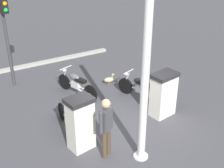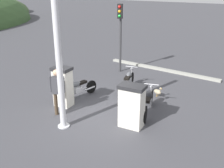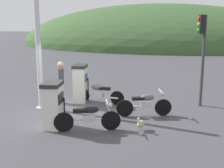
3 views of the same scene
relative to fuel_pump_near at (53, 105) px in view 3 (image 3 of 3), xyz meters
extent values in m
plane|color=#424247|center=(0.19, 1.51, -0.76)|extent=(120.00, 120.00, 0.00)
cube|color=silver|center=(0.00, 0.00, -0.07)|extent=(0.57, 0.81, 1.37)
cube|color=black|center=(0.26, 0.02, 0.23)|extent=(0.08, 0.54, 0.32)
cube|color=#262628|center=(0.00, 0.00, 0.67)|extent=(0.63, 0.89, 0.12)
cylinder|color=black|center=(0.28, 0.26, -0.28)|extent=(0.05, 0.05, 0.89)
cube|color=silver|center=(0.00, 3.02, -0.03)|extent=(0.55, 0.69, 1.45)
cube|color=#1E478C|center=(0.26, 3.04, 0.29)|extent=(0.07, 0.45, 0.32)
cube|color=#262628|center=(0.00, 3.02, 0.75)|extent=(0.60, 0.76, 0.12)
cylinder|color=black|center=(0.27, 3.24, -0.25)|extent=(0.05, 0.05, 0.94)
cylinder|color=black|center=(1.84, 0.13, -0.45)|extent=(0.61, 0.25, 0.61)
cylinder|color=black|center=(0.44, -0.29, -0.45)|extent=(0.61, 0.25, 0.61)
cube|color=silver|center=(1.19, -0.07, -0.35)|extent=(0.40, 0.29, 0.24)
cylinder|color=silver|center=(1.14, -0.08, -0.40)|extent=(1.07, 0.36, 0.05)
ellipsoid|color=black|center=(1.26, -0.05, -0.07)|extent=(0.52, 0.35, 0.24)
cube|color=black|center=(0.93, -0.14, -0.10)|extent=(0.48, 0.32, 0.10)
cylinder|color=silver|center=(1.80, 0.12, -0.15)|extent=(0.26, 0.11, 0.57)
cylinder|color=silver|center=(1.73, 0.09, 0.17)|extent=(0.19, 0.55, 0.04)
sphere|color=silver|center=(1.82, 0.12, 0.05)|extent=(0.17, 0.17, 0.14)
cylinder|color=silver|center=(0.60, -0.12, -0.43)|extent=(0.55, 0.22, 0.07)
cylinder|color=black|center=(0.09, 3.07, -0.47)|extent=(0.58, 0.14, 0.57)
cylinder|color=black|center=(1.58, 2.85, -0.47)|extent=(0.58, 0.14, 0.57)
cube|color=silver|center=(0.79, 2.97, -0.37)|extent=(0.39, 0.25, 0.24)
cylinder|color=silver|center=(0.84, 2.96, -0.42)|extent=(1.12, 0.21, 0.05)
ellipsoid|color=#595B60|center=(0.72, 2.98, -0.09)|extent=(0.51, 0.29, 0.24)
cube|color=black|center=(1.06, 2.93, -0.12)|extent=(0.46, 0.26, 0.10)
cylinder|color=silver|center=(0.13, 3.07, -0.17)|extent=(0.26, 0.08, 0.57)
cylinder|color=silver|center=(0.21, 3.05, 0.15)|extent=(0.12, 0.56, 0.04)
sphere|color=silver|center=(0.11, 3.07, 0.03)|extent=(0.16, 0.16, 0.14)
cylinder|color=silver|center=(1.37, 2.76, -0.45)|extent=(0.55, 0.15, 0.07)
cylinder|color=black|center=(3.43, 1.84, -0.45)|extent=(0.60, 0.21, 0.61)
cylinder|color=black|center=(2.09, 1.48, -0.45)|extent=(0.60, 0.21, 0.61)
cube|color=silver|center=(2.81, 1.67, -0.35)|extent=(0.40, 0.29, 0.24)
cylinder|color=silver|center=(2.76, 1.66, -0.40)|extent=(1.02, 0.32, 0.05)
ellipsoid|color=#595B60|center=(2.87, 1.69, -0.07)|extent=(0.52, 0.34, 0.24)
cube|color=black|center=(2.54, 1.60, -0.10)|extent=(0.48, 0.31, 0.10)
cylinder|color=silver|center=(3.39, 1.83, -0.15)|extent=(0.26, 0.11, 0.57)
cylinder|color=silver|center=(3.31, 1.81, 0.17)|extent=(0.18, 0.55, 0.04)
sphere|color=silver|center=(3.41, 1.84, 0.05)|extent=(0.17, 0.17, 0.14)
cylinder|color=silver|center=(2.25, 1.65, -0.43)|extent=(0.55, 0.21, 0.07)
cylinder|color=#473828|center=(-0.73, 2.72, -0.33)|extent=(0.17, 0.17, 0.84)
cylinder|color=#473828|center=(-0.64, 2.54, -0.33)|extent=(0.17, 0.17, 0.84)
cube|color=#3F3F44|center=(-0.69, 2.63, 0.40)|extent=(0.33, 0.41, 0.63)
cylinder|color=#3F3F44|center=(-0.79, 2.85, 0.43)|extent=(0.12, 0.12, 0.60)
cylinder|color=#3F3F44|center=(-0.59, 2.41, 0.43)|extent=(0.12, 0.12, 0.60)
sphere|color=tan|center=(-0.69, 2.63, 0.86)|extent=(0.31, 0.31, 0.23)
ellipsoid|color=tan|center=(2.78, 0.25, -0.55)|extent=(0.32, 0.42, 0.21)
cylinder|color=tan|center=(2.73, 0.12, -0.48)|extent=(0.08, 0.08, 0.15)
sphere|color=tan|center=(2.72, 0.10, -0.33)|extent=(0.12, 0.12, 0.09)
cone|color=orange|center=(2.70, 0.04, -0.34)|extent=(0.06, 0.07, 0.04)
cone|color=tan|center=(2.84, 0.41, -0.51)|extent=(0.10, 0.10, 0.07)
cylinder|color=orange|center=(2.81, 0.24, -0.70)|extent=(0.02, 0.02, 0.11)
cylinder|color=orange|center=(2.74, 0.26, -0.70)|extent=(0.02, 0.02, 0.11)
cylinder|color=#38383A|center=(4.87, 3.35, 1.03)|extent=(0.15, 0.15, 3.56)
cube|color=black|center=(4.74, 3.31, 2.45)|extent=(0.26, 0.29, 0.72)
sphere|color=red|center=(4.64, 3.28, 2.67)|extent=(0.19, 0.19, 0.15)
sphere|color=orange|center=(4.64, 3.28, 2.45)|extent=(0.19, 0.19, 0.15)
sphere|color=green|center=(4.64, 3.28, 2.23)|extent=(0.19, 0.19, 0.15)
cylinder|color=silver|center=(-1.25, 1.90, 1.60)|extent=(0.20, 0.20, 4.72)
cylinder|color=silver|center=(-1.25, 1.90, -0.74)|extent=(0.40, 0.40, 0.04)
ellipsoid|color=#476038|center=(7.85, 35.84, -0.76)|extent=(35.45, 16.05, 7.84)
ellipsoid|color=#38562D|center=(2.35, 31.58, -0.76)|extent=(36.44, 24.31, 10.41)
camera|label=1|loc=(-6.02, 6.08, 4.62)|focal=48.00mm
camera|label=2|loc=(-6.94, -3.65, 3.77)|focal=42.21mm
camera|label=3|loc=(3.50, -8.57, 2.71)|focal=47.78mm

